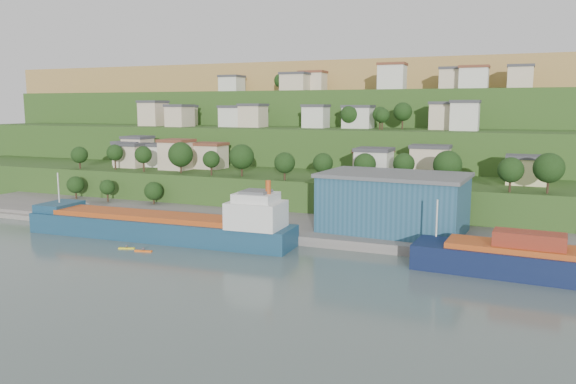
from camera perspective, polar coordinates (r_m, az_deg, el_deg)
The scene contains 10 objects.
ground at distance 113.44m, azimuth -9.76°, elevation -6.32°, with size 500.00×500.00×0.00m, color #4C5C57.
quay at distance 129.98m, azimuth 4.43°, elevation -4.30°, with size 220.00×26.00×4.00m, color slate.
pebble_beach at distance 164.02m, azimuth -22.09°, elevation -2.20°, with size 40.00×18.00×2.40m, color slate.
hillside at distance 269.39m, azimuth 9.60°, elevation 2.36°, with size 360.00×210.85×96.00m.
cargo_ship_near at distance 126.96m, azimuth -12.35°, elevation -3.59°, with size 63.48×12.20×16.24m.
warehouse at distance 124.86m, azimuth 10.66°, elevation -1.01°, with size 32.27×21.15×12.80m.
caravan at distance 157.50m, azimuth -20.41°, elevation -1.54°, with size 6.34×2.64×2.96m, color silver.
dinghy at distance 153.23m, azimuth -21.00°, elevation -2.27°, with size 3.66×1.37×0.73m, color silver.
kayak_orange at distance 117.98m, azimuth -14.49°, elevation -5.76°, with size 3.72×1.33×0.92m.
kayak_yellow at distance 121.17m, azimuth -16.07°, elevation -5.45°, with size 3.39×1.65×0.84m.
Camera 1 is at (58.64, -92.64, 29.08)m, focal length 35.00 mm.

